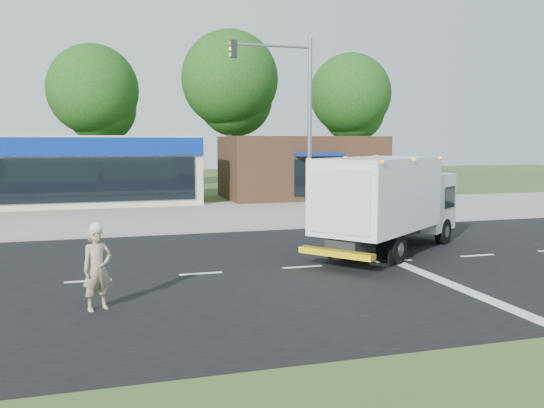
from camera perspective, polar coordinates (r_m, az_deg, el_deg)
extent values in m
plane|color=#385123|center=(17.01, 3.01, -6.30)|extent=(120.00, 120.00, 0.00)
cube|color=black|center=(17.01, 3.01, -6.28)|extent=(60.00, 14.00, 0.02)
cube|color=gray|center=(24.76, -3.34, -2.20)|extent=(60.00, 2.40, 0.12)
cube|color=gray|center=(30.39, -5.83, -0.74)|extent=(60.00, 9.00, 0.02)
cube|color=silver|center=(16.08, -17.76, -7.27)|extent=(1.20, 0.15, 0.01)
cube|color=silver|center=(16.28, -7.07, -6.85)|extent=(1.20, 0.15, 0.01)
cube|color=silver|center=(17.01, 3.01, -6.24)|extent=(1.20, 0.15, 0.01)
cube|color=silver|center=(18.21, 11.98, -5.53)|extent=(1.20, 0.15, 0.01)
cube|color=silver|center=(19.80, 19.67, -4.82)|extent=(1.20, 0.15, 0.01)
cube|color=silver|center=(15.71, 17.24, -7.57)|extent=(0.40, 7.00, 0.01)
cube|color=black|center=(18.71, 10.36, -3.13)|extent=(4.43, 3.71, 0.34)
cube|color=silver|center=(21.73, 14.35, 0.27)|extent=(2.80, 2.83, 2.03)
cube|color=black|center=(22.56, 15.23, 0.95)|extent=(1.23, 1.55, 0.87)
cube|color=white|center=(18.54, 10.44, 1.01)|extent=(5.26, 4.79, 2.28)
cube|color=silver|center=(16.39, 6.74, 0.22)|extent=(1.22, 1.57, 1.84)
cube|color=yellow|center=(16.45, 6.37, -4.87)|extent=(1.68, 2.05, 0.17)
cube|color=orange|center=(18.47, 10.51, 4.45)|extent=(5.13, 4.70, 0.08)
cylinder|color=black|center=(22.25, 12.12, -2.23)|extent=(0.92, 0.80, 0.93)
cylinder|color=black|center=(21.58, 16.59, -2.61)|extent=(0.92, 0.80, 0.93)
cylinder|color=black|center=(18.59, 6.74, -3.79)|extent=(0.92, 0.80, 0.93)
cylinder|color=black|center=(17.74, 12.22, -4.38)|extent=(0.92, 0.80, 0.93)
imported|color=tan|center=(13.17, -16.92, -6.18)|extent=(0.80, 0.69, 1.84)
sphere|color=white|center=(13.02, -17.05, -2.34)|extent=(0.28, 0.28, 0.28)
cube|color=beige|center=(35.85, -22.01, 3.09)|extent=(18.00, 6.00, 4.00)
cube|color=navy|center=(32.78, -22.62, 5.26)|extent=(18.00, 0.30, 1.00)
cube|color=black|center=(32.85, -22.48, 2.12)|extent=(17.00, 0.12, 2.40)
cube|color=#382316|center=(37.83, 2.92, 3.68)|extent=(10.00, 6.00, 4.00)
cube|color=navy|center=(34.90, 4.63, 4.93)|extent=(3.00, 1.20, 0.20)
cube|color=black|center=(35.00, 4.58, 2.64)|extent=(3.00, 0.12, 2.20)
cylinder|color=gray|center=(24.77, 3.75, 6.95)|extent=(0.18, 0.18, 8.00)
cylinder|color=gray|center=(24.55, -0.06, 15.41)|extent=(3.40, 0.12, 0.12)
cube|color=black|center=(24.12, -3.83, 15.08)|extent=(0.25, 0.25, 0.70)
cylinder|color=#332114|center=(43.65, -17.15, 5.63)|extent=(0.56, 0.56, 6.86)
sphere|color=#184213|center=(43.80, -17.32, 10.77)|extent=(6.47, 6.47, 6.47)
sphere|color=#184213|center=(44.21, -16.60, 9.09)|extent=(5.10, 5.10, 5.10)
cylinder|color=#332114|center=(44.68, -4.16, 6.53)|extent=(0.56, 0.56, 7.84)
sphere|color=#184213|center=(44.93, -4.21, 12.25)|extent=(7.39, 7.39, 7.39)
sphere|color=#184213|center=(45.40, -3.70, 10.35)|extent=(5.82, 5.82, 5.82)
cylinder|color=#332114|center=(47.83, 7.69, 5.97)|extent=(0.56, 0.56, 7.00)
sphere|color=#184213|center=(47.98, 7.76, 10.75)|extent=(6.60, 6.60, 6.60)
sphere|color=#184213|center=(48.55, 8.04, 9.16)|extent=(5.20, 5.20, 5.20)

